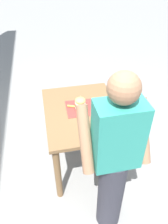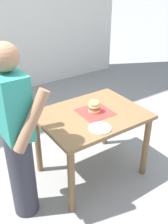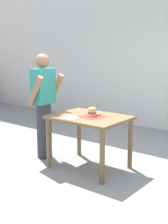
{
  "view_description": "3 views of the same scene",
  "coord_description": "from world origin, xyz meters",
  "px_view_note": "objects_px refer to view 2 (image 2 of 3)",
  "views": [
    {
      "loc": [
        0.39,
        1.94,
        2.28
      ],
      "look_at": [
        0.0,
        0.1,
        0.84
      ],
      "focal_mm": 35.0,
      "sensor_mm": 36.0,
      "label": 1
    },
    {
      "loc": [
        -1.94,
        1.42,
        2.15
      ],
      "look_at": [
        0.0,
        0.1,
        0.84
      ],
      "focal_mm": 42.0,
      "sensor_mm": 36.0,
      "label": 2
    },
    {
      "loc": [
        -3.55,
        -2.7,
        1.77
      ],
      "look_at": [
        0.0,
        0.1,
        0.84
      ],
      "focal_mm": 50.0,
      "sensor_mm": 36.0,
      "label": 3
    }
  ],
  "objects_px": {
    "sandwich": "(94,106)",
    "pickle_spear": "(92,106)",
    "patio_table": "(92,124)",
    "diner_across_table": "(17,136)",
    "side_plate_with_forks": "(100,128)"
  },
  "relations": [
    {
      "from": "side_plate_with_forks",
      "to": "diner_across_table",
      "type": "height_order",
      "value": "diner_across_table"
    },
    {
      "from": "patio_table",
      "to": "pickle_spear",
      "type": "relative_size",
      "value": 13.44
    },
    {
      "from": "patio_table",
      "to": "sandwich",
      "type": "xyz_separation_m",
      "value": [
        0.01,
        -0.04,
        0.2
      ]
    },
    {
      "from": "pickle_spear",
      "to": "diner_across_table",
      "type": "distance_m",
      "value": 0.96
    },
    {
      "from": "sandwich",
      "to": "side_plate_with_forks",
      "type": "xyz_separation_m",
      "value": [
        -0.3,
        0.15,
        -0.07
      ]
    },
    {
      "from": "sandwich",
      "to": "pickle_spear",
      "type": "xyz_separation_m",
      "value": [
        0.1,
        -0.04,
        -0.06
      ]
    },
    {
      "from": "sandwich",
      "to": "patio_table",
      "type": "bearing_deg",
      "value": 106.95
    },
    {
      "from": "patio_table",
      "to": "diner_across_table",
      "type": "relative_size",
      "value": 0.65
    },
    {
      "from": "patio_table",
      "to": "pickle_spear",
      "type": "bearing_deg",
      "value": -36.86
    },
    {
      "from": "pickle_spear",
      "to": "side_plate_with_forks",
      "type": "xyz_separation_m",
      "value": [
        -0.4,
        0.19,
        -0.01
      ]
    },
    {
      "from": "pickle_spear",
      "to": "patio_table",
      "type": "bearing_deg",
      "value": 143.14
    },
    {
      "from": "pickle_spear",
      "to": "side_plate_with_forks",
      "type": "relative_size",
      "value": 0.37
    },
    {
      "from": "pickle_spear",
      "to": "side_plate_with_forks",
      "type": "bearing_deg",
      "value": 153.98
    },
    {
      "from": "sandwich",
      "to": "side_plate_with_forks",
      "type": "relative_size",
      "value": 0.79
    },
    {
      "from": "sandwich",
      "to": "pickle_spear",
      "type": "distance_m",
      "value": 0.12
    }
  ]
}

